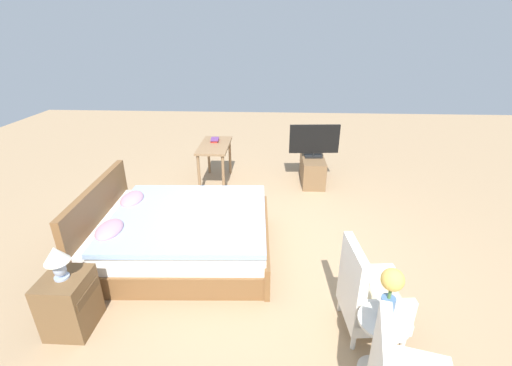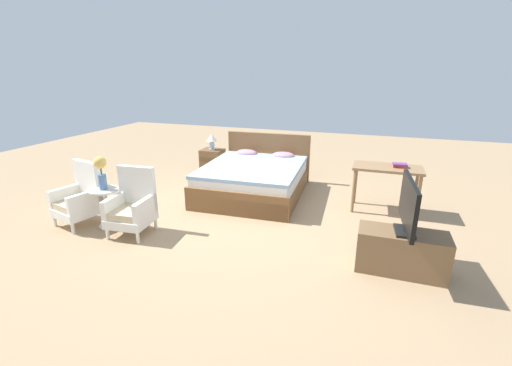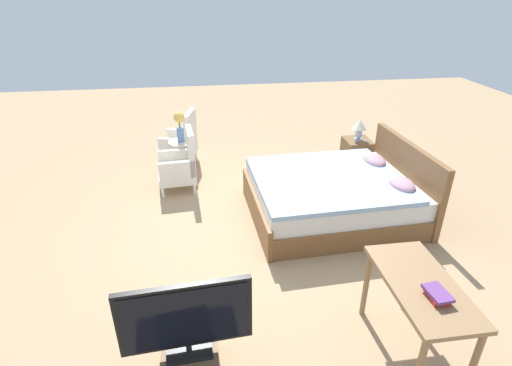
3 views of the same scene
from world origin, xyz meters
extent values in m
plane|color=#A38460|center=(0.00, 0.00, 0.00)|extent=(16.00, 16.00, 0.00)
cube|color=brown|center=(-0.22, 1.07, 0.14)|extent=(1.77, 2.18, 0.28)
cube|color=white|center=(-0.22, 1.07, 0.40)|extent=(1.70, 2.09, 0.24)
cube|color=#93B2D6|center=(-0.21, 0.99, 0.55)|extent=(1.75, 1.93, 0.06)
cube|color=brown|center=(-0.26, 2.08, 0.48)|extent=(1.71, 0.16, 0.96)
cube|color=brown|center=(-0.17, 0.05, 0.20)|extent=(1.71, 0.14, 0.40)
ellipsoid|color=#B28499|center=(-0.63, 1.79, 0.59)|extent=(0.45, 0.30, 0.14)
ellipsoid|color=#B28499|center=(0.13, 1.82, 0.59)|extent=(0.45, 0.30, 0.14)
cylinder|color=white|center=(-2.53, -1.15, 0.08)|extent=(0.04, 0.04, 0.16)
cylinder|color=white|center=(-2.08, -1.26, 0.08)|extent=(0.04, 0.04, 0.16)
cylinder|color=white|center=(-2.43, -0.71, 0.08)|extent=(0.04, 0.04, 0.16)
cylinder|color=white|center=(-1.98, -0.81, 0.08)|extent=(0.04, 0.04, 0.16)
cube|color=white|center=(-2.25, -0.98, 0.22)|extent=(0.65, 0.65, 0.12)
cube|color=#C6B289|center=(-2.25, -0.98, 0.33)|extent=(0.60, 0.60, 0.10)
cube|color=white|center=(-2.20, -0.76, 0.60)|extent=(0.54, 0.20, 0.64)
cube|color=white|center=(-2.48, -0.93, 0.41)|extent=(0.19, 0.52, 0.26)
cube|color=white|center=(-2.03, -1.04, 0.41)|extent=(0.19, 0.52, 0.26)
cylinder|color=white|center=(-1.51, -1.23, 0.08)|extent=(0.04, 0.04, 0.16)
cylinder|color=white|center=(-1.05, -1.19, 0.08)|extent=(0.04, 0.04, 0.16)
cylinder|color=white|center=(-1.55, -0.77, 0.08)|extent=(0.04, 0.04, 0.16)
cylinder|color=white|center=(-1.09, -0.73, 0.08)|extent=(0.04, 0.04, 0.16)
cube|color=white|center=(-1.30, -0.98, 0.22)|extent=(0.59, 0.59, 0.12)
cube|color=#C6B289|center=(-1.30, -0.98, 0.33)|extent=(0.54, 0.54, 0.10)
cube|color=white|center=(-1.32, -0.75, 0.60)|extent=(0.55, 0.13, 0.64)
cube|color=white|center=(-1.53, -1.00, 0.41)|extent=(0.12, 0.52, 0.26)
cube|color=white|center=(-1.07, -0.96, 0.41)|extent=(0.12, 0.52, 0.26)
cylinder|color=beige|center=(-1.78, -0.91, 0.01)|extent=(0.28, 0.28, 0.03)
cylinder|color=beige|center=(-1.78, -0.91, 0.29)|extent=(0.06, 0.06, 0.53)
cylinder|color=beige|center=(-1.78, -0.91, 0.57)|extent=(0.40, 0.40, 0.02)
cylinder|color=#4C709E|center=(-1.78, -0.91, 0.69)|extent=(0.11, 0.11, 0.22)
cylinder|color=#477538|center=(-1.78, -0.91, 0.85)|extent=(0.02, 0.02, 0.10)
sphere|color=#E0B251|center=(-1.78, -0.91, 0.97)|extent=(0.17, 0.17, 0.17)
cube|color=brown|center=(-1.43, 1.86, 0.29)|extent=(0.44, 0.40, 0.59)
cube|color=brown|center=(-1.43, 1.66, 0.41)|extent=(0.37, 0.01, 0.09)
cylinder|color=#9EADC6|center=(-1.43, 1.86, 0.60)|extent=(0.13, 0.13, 0.02)
ellipsoid|color=#9EADC6|center=(-1.43, 1.86, 0.69)|extent=(0.11, 0.11, 0.16)
cone|color=silver|center=(-1.43, 1.86, 0.84)|extent=(0.22, 0.22, 0.15)
cube|color=black|center=(2.19, -0.76, 0.50)|extent=(0.22, 0.33, 0.03)
cylinder|color=black|center=(2.19, -0.76, 0.54)|extent=(0.04, 0.04, 0.05)
cube|color=black|center=(2.19, -0.76, 0.83)|extent=(0.11, 0.90, 0.52)
cube|color=black|center=(2.21, -0.76, 0.83)|extent=(0.07, 0.83, 0.47)
cylinder|color=#8E6B47|center=(1.55, 0.82, 0.35)|extent=(0.05, 0.05, 0.71)
cylinder|color=#8E6B47|center=(1.55, 1.24, 0.35)|extent=(0.05, 0.05, 0.71)
cylinder|color=#8E6B47|center=(2.49, 1.24, 0.35)|extent=(0.05, 0.05, 0.71)
cube|color=#8E6B47|center=(2.02, 1.03, 0.73)|extent=(1.04, 0.52, 0.04)
cube|color=#AD2823|center=(2.19, 1.05, 0.77)|extent=(0.19, 0.14, 0.04)
cube|color=#66387A|center=(2.19, 1.05, 0.80)|extent=(0.22, 0.16, 0.03)
camera|label=1|loc=(-3.80, -0.02, 2.64)|focal=24.00mm
camera|label=2|loc=(1.75, -4.51, 2.20)|focal=24.00mm
camera|label=3|loc=(4.21, -0.57, 2.82)|focal=28.00mm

